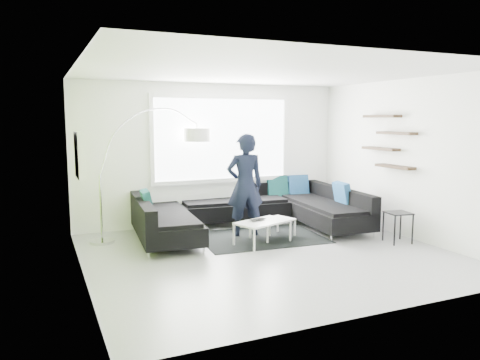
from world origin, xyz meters
name	(u,v)px	position (x,y,z in m)	size (l,w,h in m)	color
ground	(268,254)	(0.00, 0.00, 0.00)	(5.50, 5.50, 0.00)	gray
room_shell	(265,138)	(0.04, 0.21, 1.81)	(5.54, 5.04, 2.82)	white
sectional_sofa	(247,212)	(0.29, 1.45, 0.39)	(4.27, 2.86, 0.88)	black
rug	(261,237)	(0.34, 0.97, 0.01)	(2.15, 1.56, 0.01)	black
coffee_table	(268,230)	(0.37, 0.73, 0.19)	(1.19, 0.69, 0.39)	white
arc_lamp	(100,176)	(-2.30, 1.74, 1.15)	(2.16, 0.75, 2.30)	white
side_table	(398,227)	(2.34, -0.27, 0.26)	(0.38, 0.38, 0.53)	black
person	(245,185)	(0.15, 1.22, 0.92)	(0.72, 0.52, 1.84)	black
laptop	(259,220)	(0.14, 0.62, 0.40)	(0.34, 0.26, 0.02)	black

